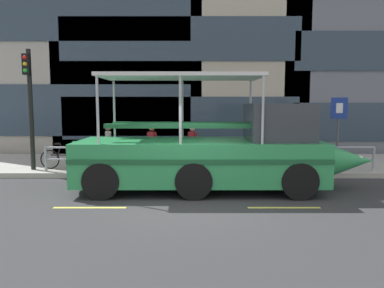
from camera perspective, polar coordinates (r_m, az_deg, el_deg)
ground_plane at (r=10.01m, az=-0.58°, el=-8.64°), size 120.00×120.00×0.00m
sidewalk at (r=15.48m, az=-0.32°, el=-3.03°), size 32.00×4.80×0.18m
curb_edge at (r=13.03m, az=-0.41°, el=-4.77°), size 32.00×0.18×0.18m
lane_centreline at (r=9.38m, az=-0.63°, el=-9.63°), size 25.80×0.12×0.01m
curb_guardrail at (r=13.27m, az=2.85°, el=-1.64°), size 11.69×0.09×0.88m
traffic_light_pole at (r=14.57m, az=-23.29°, el=6.49°), size 0.24×0.46×4.29m
parking_sign at (r=14.60m, az=21.50°, el=3.32°), size 0.60×0.12×2.60m
leaned_bicycle at (r=14.48m, az=-18.70°, el=-2.12°), size 1.74×0.46×0.96m
duck_tour_boat at (r=11.07m, az=3.94°, el=-1.42°), size 8.82×2.51×3.38m
pedestrian_near_bow at (r=14.80m, az=15.93°, el=0.53°), size 0.38×0.34×1.64m
pedestrian_mid_left at (r=14.41m, az=0.19°, el=0.38°), size 0.35×0.32×1.54m
pedestrian_mid_right at (r=14.14m, az=-5.96°, el=0.30°), size 0.39×0.30×1.57m
pedestrian_near_stern at (r=14.44m, az=-12.44°, el=0.35°), size 0.27×0.43×1.59m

